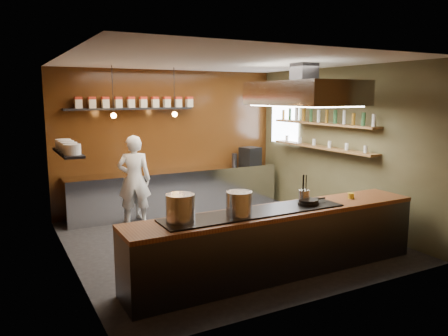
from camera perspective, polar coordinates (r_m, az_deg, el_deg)
floor at (r=7.62m, az=0.07°, el=-9.41°), size 5.00×5.00×0.00m
back_wall at (r=9.54m, az=-7.05°, el=3.57°), size 5.00×0.00×5.00m
left_wall at (r=6.49m, az=-19.77°, el=0.38°), size 0.00×5.00×5.00m
right_wall at (r=8.73m, az=14.71°, el=2.80°), size 0.00×5.00×5.00m
ceiling at (r=7.23m, az=0.08°, el=13.71°), size 5.00×5.00×0.00m
window_pane at (r=9.98m, az=7.93°, el=6.11°), size 0.00×1.00×1.00m
prep_counter at (r=9.40m, az=-6.20°, el=-2.99°), size 4.60×0.65×0.90m
pass_counter at (r=6.18m, az=7.16°, el=-9.47°), size 4.40×0.72×0.94m
tin_shelf at (r=9.07m, az=-12.17°, el=7.57°), size 2.60×0.26×0.04m
plate_shelf at (r=7.49m, az=-19.73°, el=1.90°), size 0.30×1.40×0.04m
bottle_shelf_upper at (r=8.81m, az=12.73°, el=5.68°), size 0.26×2.80×0.04m
bottle_shelf_lower at (r=8.85m, az=12.62°, el=2.64°), size 0.26×2.80×0.04m
extractor_hood at (r=7.59m, az=10.35°, el=9.62°), size 1.20×2.00×0.72m
pendant_left at (r=8.31m, az=-14.23°, el=7.01°), size 0.10×0.10×0.95m
pendant_right at (r=8.68m, az=-6.46°, el=7.33°), size 0.10×0.10×0.95m
storage_tins at (r=9.11m, az=-11.29°, el=8.43°), size 2.43×0.13×0.22m
plate_stacks at (r=7.48m, az=-19.77°, el=2.66°), size 0.26×1.16×0.16m
bottles at (r=8.80m, az=12.76°, el=6.59°), size 0.06×2.66×0.24m
wine_glasses at (r=8.84m, az=12.64°, el=3.19°), size 0.07×2.37×0.13m
stockpot_large at (r=5.33m, az=-5.71°, el=-5.24°), size 0.43×0.43×0.35m
stockpot_small at (r=5.58m, az=1.97°, el=-4.68°), size 0.38×0.38×0.31m
utensil_crock at (r=6.31m, az=10.42°, el=-3.73°), size 0.18×0.18×0.20m
frying_pan at (r=6.29m, az=10.99°, el=-4.38°), size 0.47×0.30×0.07m
butter_jar at (r=6.89m, az=16.25°, el=-3.50°), size 0.09×0.09×0.08m
espresso_machine at (r=10.06m, az=3.44°, el=1.61°), size 0.46×0.45×0.39m
chef at (r=8.58m, az=-11.63°, el=-1.50°), size 0.73×0.60×1.72m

